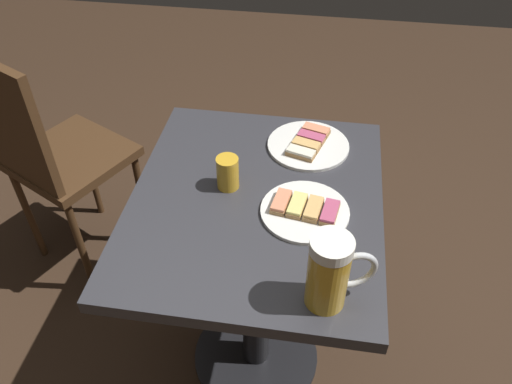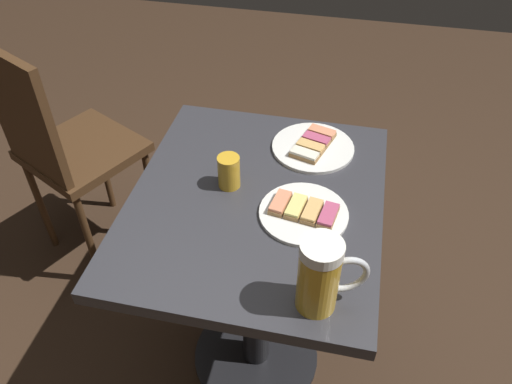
% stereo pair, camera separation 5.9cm
% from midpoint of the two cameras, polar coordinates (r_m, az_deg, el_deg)
% --- Properties ---
extents(ground_plane, '(6.00, 6.00, 0.00)m').
position_cam_midpoint_polar(ground_plane, '(1.94, -0.92, -17.77)').
color(ground_plane, '#382619').
extents(cafe_table, '(0.65, 0.77, 0.78)m').
position_cam_midpoint_polar(cafe_table, '(1.46, -1.17, -5.95)').
color(cafe_table, black).
rests_on(cafe_table, ground_plane).
extents(plate_near, '(0.22, 0.22, 0.03)m').
position_cam_midpoint_polar(plate_near, '(1.28, 4.15, -2.04)').
color(plate_near, white).
rests_on(plate_near, cafe_table).
extents(plate_far, '(0.24, 0.24, 0.03)m').
position_cam_midpoint_polar(plate_far, '(1.49, 4.71, 5.30)').
color(plate_far, white).
rests_on(plate_far, cafe_table).
extents(beer_mug, '(0.15, 0.09, 0.18)m').
position_cam_midpoint_polar(beer_mug, '(1.05, 6.69, -8.89)').
color(beer_mug, gold).
rests_on(beer_mug, cafe_table).
extents(beer_glass_small, '(0.06, 0.06, 0.09)m').
position_cam_midpoint_polar(beer_glass_small, '(1.34, -4.45, 2.13)').
color(beer_glass_small, gold).
rests_on(beer_glass_small, cafe_table).
extents(cafe_chair, '(0.51, 0.51, 0.97)m').
position_cam_midpoint_polar(cafe_chair, '(1.98, -22.68, 4.04)').
color(cafe_chair, '#472D19').
rests_on(cafe_chair, ground_plane).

